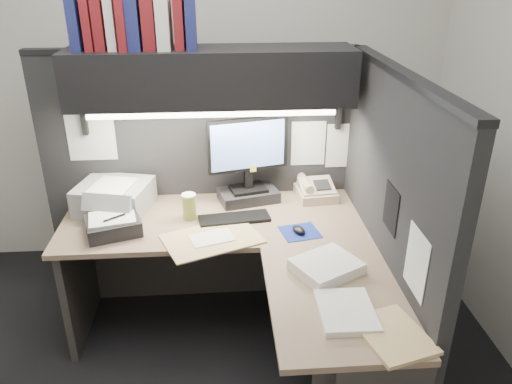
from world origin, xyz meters
TOP-DOWN VIEW (x-y plane):
  - wall_back at (0.00, 1.50)m, footprint 3.50×0.04m
  - partition_back at (0.03, 0.93)m, footprint 1.90×0.06m
  - partition_right at (0.98, 0.18)m, footprint 0.06×1.50m
  - desk at (0.43, -0.00)m, footprint 1.70×1.53m
  - overhead_shelf at (0.12, 0.75)m, footprint 1.55×0.34m
  - task_light_tube at (0.12, 0.61)m, footprint 1.32×0.04m
  - monitor at (0.32, 0.78)m, footprint 0.48×0.29m
  - keyboard at (0.23, 0.53)m, footprint 0.42×0.19m
  - mousepad at (0.58, 0.36)m, footprint 0.23×0.22m
  - mouse at (0.57, 0.35)m, footprint 0.09×0.11m
  - telephone at (0.74, 0.79)m, footprint 0.25×0.26m
  - coffee_cup at (-0.03, 0.57)m, footprint 0.09×0.09m
  - printer at (-0.47, 0.73)m, footprint 0.47×0.42m
  - notebook_stack at (-0.43, 0.44)m, footprint 0.34×0.31m
  - open_folder at (0.10, 0.32)m, footprint 0.58×0.48m
  - paper_stack_a at (0.64, -0.02)m, footprint 0.37×0.35m
  - paper_stack_b at (0.66, -0.34)m, footprint 0.23×0.29m
  - manila_stack at (0.81, -0.49)m, footprint 0.31×0.36m
  - binder_row at (-0.26, 0.75)m, footprint 0.63×0.26m
  - pinned_papers at (0.42, 0.56)m, footprint 1.76×1.31m

SIDE VIEW (x-z plane):
  - desk at x=0.43m, z-range 0.08..0.81m
  - mousepad at x=0.58m, z-range 0.73..0.73m
  - open_folder at x=0.10m, z-range 0.73..0.74m
  - manila_stack at x=0.81m, z-range 0.73..0.75m
  - keyboard at x=0.23m, z-range 0.73..0.75m
  - paper_stack_b at x=0.66m, z-range 0.73..0.76m
  - mouse at x=0.57m, z-range 0.73..0.77m
  - paper_stack_a at x=0.64m, z-range 0.73..0.79m
  - notebook_stack at x=-0.43m, z-range 0.73..0.81m
  - telephone at x=0.74m, z-range 0.73..0.82m
  - partition_back at x=0.03m, z-range 0.00..1.60m
  - partition_right at x=0.98m, z-range 0.00..1.60m
  - coffee_cup at x=-0.03m, z-range 0.73..0.87m
  - printer at x=-0.47m, z-range 0.73..0.89m
  - monitor at x=0.32m, z-range 0.68..1.20m
  - pinned_papers at x=0.42m, z-range 0.80..1.31m
  - task_light_tube at x=0.12m, z-range 1.31..1.35m
  - wall_back at x=0.00m, z-range 0.00..2.70m
  - overhead_shelf at x=0.12m, z-range 1.35..1.65m
  - binder_row at x=-0.26m, z-range 1.64..1.95m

